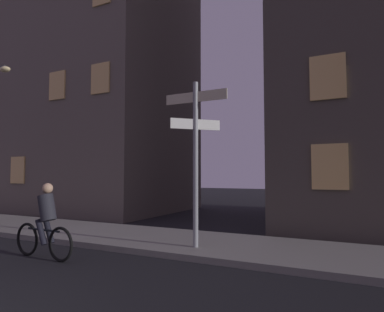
% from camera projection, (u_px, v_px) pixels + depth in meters
% --- Properties ---
extents(sidewalk_kerb, '(40.00, 2.81, 0.14)m').
position_uv_depth(sidewalk_kerb, '(170.00, 241.00, 8.61)').
color(sidewalk_kerb, gray).
rests_on(sidewalk_kerb, ground_plane).
extents(signpost, '(1.57, 0.88, 3.82)m').
position_uv_depth(signpost, '(196.00, 149.00, 7.66)').
color(signpost, gray).
rests_on(signpost, sidewalk_kerb).
extents(cyclist, '(1.82, 0.35, 1.61)m').
position_uv_depth(cyclist, '(45.00, 224.00, 7.05)').
color(cyclist, black).
rests_on(cyclist, ground_plane).
extents(building_left_block, '(9.44, 6.82, 20.77)m').
position_uv_depth(building_left_block, '(95.00, 15.00, 17.79)').
color(building_left_block, '#6B6056').
rests_on(building_left_block, ground_plane).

